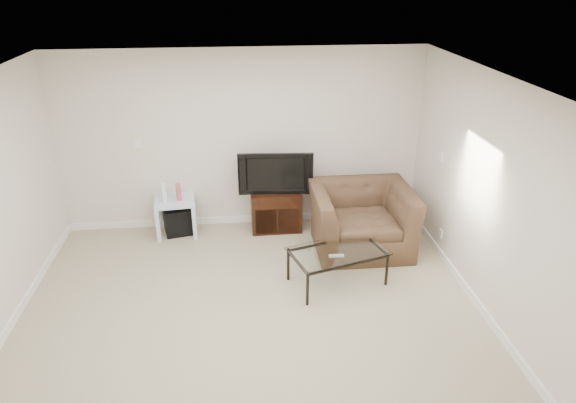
{
  "coord_description": "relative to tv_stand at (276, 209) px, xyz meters",
  "views": [
    {
      "loc": [
        -0.08,
        -4.28,
        3.44
      ],
      "look_at": [
        0.5,
        1.2,
        0.9
      ],
      "focal_mm": 32.0,
      "sensor_mm": 36.0,
      "label": 1
    }
  ],
  "objects": [
    {
      "name": "floor",
      "position": [
        -0.44,
        -2.28,
        -0.29
      ],
      "size": [
        5.0,
        5.0,
        0.0
      ],
      "primitive_type": "plane",
      "color": "tan",
      "rests_on": "ground"
    },
    {
      "name": "ceiling",
      "position": [
        -0.44,
        -2.28,
        2.21
      ],
      "size": [
        5.0,
        5.0,
        0.0
      ],
      "primitive_type": "plane",
      "color": "white",
      "rests_on": "ground"
    },
    {
      "name": "wall_back",
      "position": [
        -0.44,
        0.22,
        0.96
      ],
      "size": [
        5.0,
        0.02,
        2.5
      ],
      "primitive_type": "cube",
      "color": "silver",
      "rests_on": "ground"
    },
    {
      "name": "wall_right",
      "position": [
        2.06,
        -2.28,
        0.96
      ],
      "size": [
        0.02,
        5.0,
        2.5
      ],
      "primitive_type": "cube",
      "color": "silver",
      "rests_on": "ground"
    },
    {
      "name": "plate_back",
      "position": [
        -1.84,
        0.21,
        0.96
      ],
      "size": [
        0.12,
        0.02,
        0.12
      ],
      "primitive_type": "cube",
      "color": "white",
      "rests_on": "wall_back"
    },
    {
      "name": "plate_right_switch",
      "position": [
        2.05,
        -0.68,
        0.96
      ],
      "size": [
        0.02,
        0.09,
        0.13
      ],
      "primitive_type": "cube",
      "color": "white",
      "rests_on": "wall_right"
    },
    {
      "name": "plate_right_outlet",
      "position": [
        2.05,
        -0.98,
        0.01
      ],
      "size": [
        0.02,
        0.08,
        0.12
      ],
      "primitive_type": "cube",
      "color": "white",
      "rests_on": "wall_right"
    },
    {
      "name": "tv_stand",
      "position": [
        0.0,
        0.0,
        0.0
      ],
      "size": [
        0.7,
        0.49,
        0.58
      ],
      "primitive_type": null,
      "rotation": [
        0.0,
        0.0,
        0.01
      ],
      "color": "black",
      "rests_on": "floor"
    },
    {
      "name": "dvd_player",
      "position": [
        0.0,
        -0.04,
        0.19
      ],
      "size": [
        0.38,
        0.27,
        0.05
      ],
      "primitive_type": "cube",
      "rotation": [
        0.0,
        0.0,
        0.01
      ],
      "color": "black",
      "rests_on": "tv_stand"
    },
    {
      "name": "television",
      "position": [
        0.0,
        -0.03,
        0.59
      ],
      "size": [
        0.96,
        0.26,
        0.59
      ],
      "primitive_type": "imported",
      "rotation": [
        0.0,
        0.0,
        -0.08
      ],
      "color": "black",
      "rests_on": "tv_stand"
    },
    {
      "name": "side_table",
      "position": [
        -1.4,
        0.0,
        -0.03
      ],
      "size": [
        0.59,
        0.59,
        0.52
      ],
      "primitive_type": null,
      "rotation": [
        0.0,
        0.0,
        0.09
      ],
      "color": "#A0B9C7",
      "rests_on": "floor"
    },
    {
      "name": "subwoofer",
      "position": [
        -1.37,
        0.02,
        -0.11
      ],
      "size": [
        0.48,
        0.48,
        0.4
      ],
      "primitive_type": "cube",
      "rotation": [
        0.0,
        0.0,
        0.22
      ],
      "color": "black",
      "rests_on": "floor"
    },
    {
      "name": "game_console",
      "position": [
        -1.53,
        -0.03,
        0.35
      ],
      "size": [
        0.09,
        0.18,
        0.24
      ],
      "primitive_type": "cube",
      "rotation": [
        0.0,
        0.0,
        0.2
      ],
      "color": "white",
      "rests_on": "side_table"
    },
    {
      "name": "game_case",
      "position": [
        -1.33,
        -0.02,
        0.33
      ],
      "size": [
        0.09,
        0.16,
        0.21
      ],
      "primitive_type": "cube",
      "rotation": [
        0.0,
        0.0,
        0.23
      ],
      "color": "#CC4C4C",
      "rests_on": "side_table"
    },
    {
      "name": "recliner",
      "position": [
        1.07,
        -0.68,
        0.27
      ],
      "size": [
        1.29,
        0.84,
        1.12
      ],
      "primitive_type": "imported",
      "rotation": [
        0.0,
        0.0,
        -0.0
      ],
      "color": "#4A2E21",
      "rests_on": "floor"
    },
    {
      "name": "coffee_table",
      "position": [
        0.6,
        -1.49,
        -0.08
      ],
      "size": [
        1.23,
        0.91,
        0.43
      ],
      "primitive_type": null,
      "rotation": [
        0.0,
        0.0,
        0.29
      ],
      "color": "black",
      "rests_on": "floor"
    },
    {
      "name": "remote",
      "position": [
        0.56,
        -1.62,
        0.15
      ],
      "size": [
        0.17,
        0.05,
        0.02
      ],
      "primitive_type": "cube",
      "rotation": [
        0.0,
        0.0,
        -0.04
      ],
      "color": "#B2B2B7",
      "rests_on": "coffee_table"
    }
  ]
}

